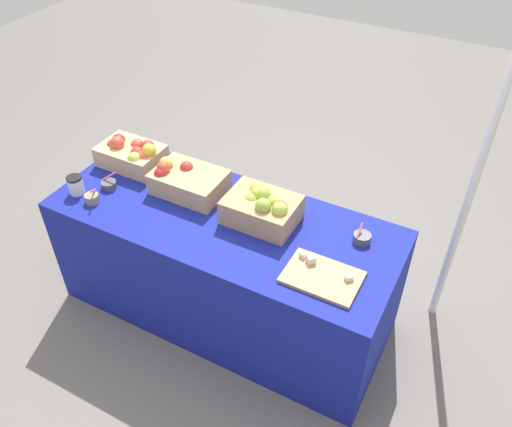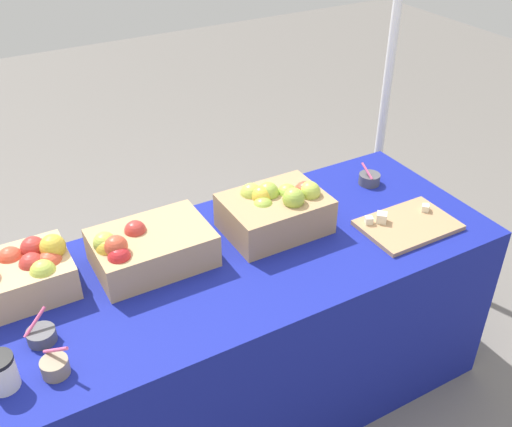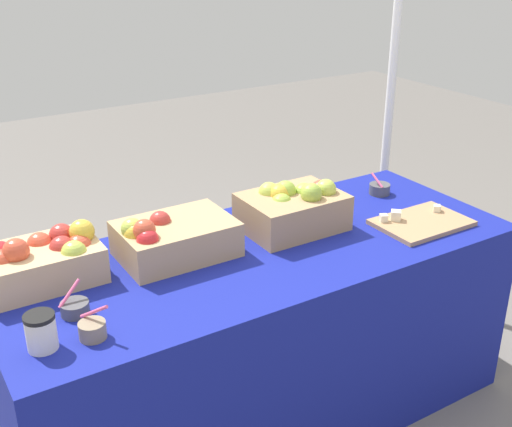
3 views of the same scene
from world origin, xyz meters
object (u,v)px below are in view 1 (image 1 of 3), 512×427
object	(u,v)px
apple_crate_right	(263,208)
sample_bowl_near	(362,238)
apple_crate_left	(132,154)
cutting_board_front	(322,276)
coffee_cup	(76,185)
apple_crate_middle	(186,180)
sample_bowl_far	(109,184)
sample_bowl_mid	(92,198)
tent_pole	(479,168)

from	to	relation	value
apple_crate_right	sample_bowl_near	bearing A→B (deg)	9.73
apple_crate_left	cutting_board_front	world-z (taller)	apple_crate_left
apple_crate_right	cutting_board_front	xyz separation A→B (m)	(0.44, -0.24, -0.07)
apple_crate_right	sample_bowl_near	world-z (taller)	apple_crate_right
coffee_cup	apple_crate_middle	bearing A→B (deg)	30.18
sample_bowl_far	coffee_cup	bearing A→B (deg)	-136.25
sample_bowl_near	coffee_cup	world-z (taller)	coffee_cup
cutting_board_front	sample_bowl_mid	distance (m)	1.33
sample_bowl_mid	tent_pole	world-z (taller)	tent_pole
coffee_cup	sample_bowl_near	bearing A→B (deg)	13.43
apple_crate_middle	sample_bowl_near	world-z (taller)	apple_crate_middle
apple_crate_right	sample_bowl_mid	size ratio (longest dim) A/B	3.42
apple_crate_left	coffee_cup	distance (m)	0.38
apple_crate_left	sample_bowl_near	xyz separation A→B (m)	(1.43, -0.00, -0.05)
apple_crate_left	tent_pole	bearing A→B (deg)	12.52
apple_crate_middle	sample_bowl_mid	bearing A→B (deg)	-140.15
tent_pole	sample_bowl_near	bearing A→B (deg)	-135.08
sample_bowl_mid	sample_bowl_far	world-z (taller)	sample_bowl_mid
cutting_board_front	coffee_cup	world-z (taller)	coffee_cup
apple_crate_left	coffee_cup	bearing A→B (deg)	-106.14
sample_bowl_near	tent_pole	size ratio (longest dim) A/B	0.04
sample_bowl_far	coffee_cup	size ratio (longest dim) A/B	0.92
apple_crate_middle	cutting_board_front	bearing A→B (deg)	-15.89
apple_crate_middle	apple_crate_left	bearing A→B (deg)	171.85
coffee_cup	apple_crate_left	bearing A→B (deg)	73.86
coffee_cup	sample_bowl_far	bearing A→B (deg)	43.75
coffee_cup	tent_pole	world-z (taller)	tent_pole
apple_crate_middle	coffee_cup	bearing A→B (deg)	-149.82
apple_crate_right	tent_pole	xyz separation A→B (m)	(0.93, 0.50, 0.25)
apple_crate_left	cutting_board_front	size ratio (longest dim) A/B	1.06
sample_bowl_near	cutting_board_front	bearing A→B (deg)	-103.64
sample_bowl_far	tent_pole	world-z (taller)	tent_pole
cutting_board_front	tent_pole	xyz separation A→B (m)	(0.49, 0.74, 0.32)
apple_crate_right	cutting_board_front	bearing A→B (deg)	-28.44
sample_bowl_near	apple_crate_middle	bearing A→B (deg)	-176.61
sample_bowl_mid	tent_pole	size ratio (longest dim) A/B	0.05
apple_crate_middle	sample_bowl_far	bearing A→B (deg)	-155.17
apple_crate_middle	sample_bowl_near	bearing A→B (deg)	3.39
apple_crate_left	apple_crate_right	world-z (taller)	apple_crate_right
sample_bowl_mid	tent_pole	bearing A→B (deg)	23.79
apple_crate_left	apple_crate_right	distance (m)	0.92
apple_crate_right	sample_bowl_near	size ratio (longest dim) A/B	4.05
sample_bowl_near	tent_pole	distance (m)	0.66
sample_bowl_far	tent_pole	size ratio (longest dim) A/B	0.05
apple_crate_left	sample_bowl_near	world-z (taller)	apple_crate_left
apple_crate_right	sample_bowl_far	world-z (taller)	apple_crate_right
apple_crate_right	coffee_cup	world-z (taller)	apple_crate_right
cutting_board_front	sample_bowl_near	xyz separation A→B (m)	(0.08, 0.33, 0.01)
tent_pole	apple_crate_right	bearing A→B (deg)	-151.72
cutting_board_front	tent_pole	size ratio (longest dim) A/B	0.16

